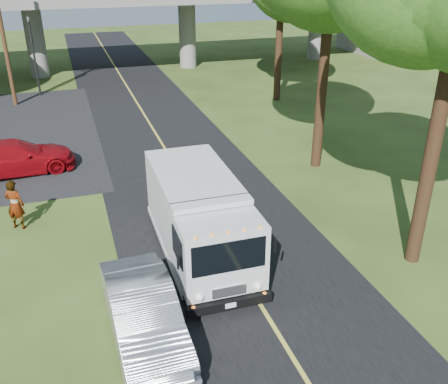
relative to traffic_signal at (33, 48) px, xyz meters
name	(u,v)px	position (x,y,z in m)	size (l,w,h in m)	color
ground	(265,313)	(6.00, -26.00, -3.20)	(120.00, 120.00, 0.00)	#304117
road	(180,173)	(6.00, -16.00, -3.19)	(7.00, 90.00, 0.02)	black
lane_line	(180,173)	(6.00, -16.00, -3.17)	(0.12, 90.00, 0.01)	gold
overpass	(112,13)	(6.00, 6.00, 1.36)	(54.00, 10.00, 7.30)	slate
traffic_signal	(33,48)	(0.00, 0.00, 0.00)	(0.18, 0.22, 5.20)	black
utility_pole	(2,31)	(-1.50, -2.00, 1.40)	(1.60, 0.26, 9.00)	#472D19
step_van	(199,216)	(5.08, -22.67, -1.74)	(2.41, 6.42, 2.69)	silver
red_sedan	(15,157)	(-0.90, -13.67, -2.46)	(2.08, 5.13, 1.49)	maroon
silver_sedan	(144,315)	(2.73, -26.00, -2.44)	(1.60, 4.60, 1.52)	#95989D
pedestrian	(15,205)	(-0.60, -18.94, -2.27)	(0.68, 0.44, 1.85)	gray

